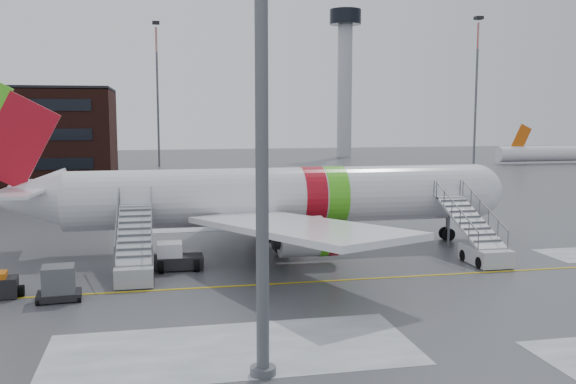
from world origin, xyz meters
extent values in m
plane|color=#494C4F|center=(0.00, 0.00, 0.00)|extent=(260.00, 260.00, 0.00)
cylinder|color=white|center=(-0.46, 8.19, 3.50)|extent=(28.00, 3.80, 3.80)
sphere|color=white|center=(13.54, 8.19, 3.50)|extent=(3.80, 3.80, 3.80)
cube|color=black|center=(14.58, 8.19, 4.00)|extent=(1.09, 1.60, 0.97)
cone|color=white|center=(-16.86, 8.19, 3.75)|extent=(5.20, 3.72, 3.72)
cube|color=#B50D1D|center=(-16.96, 8.19, 7.30)|extent=(5.27, 0.30, 6.09)
cube|color=white|center=(-16.66, 10.79, 4.40)|extent=(3.07, 4.85, 0.18)
cube|color=white|center=(-16.66, 5.59, 4.40)|extent=(3.07, 4.85, 0.18)
cube|color=white|center=(-1.46, 16.69, 2.90)|extent=(10.72, 15.97, 1.13)
cube|color=white|center=(-1.46, -0.31, 2.90)|extent=(10.72, 15.97, 1.13)
cylinder|color=white|center=(0.04, 13.39, 1.55)|extent=(3.40, 2.10, 2.10)
cylinder|color=white|center=(0.04, 2.99, 1.55)|extent=(3.40, 2.10, 2.10)
cylinder|color=#595B60|center=(11.54, 8.19, 0.90)|extent=(0.20, 0.20, 1.80)
cylinder|color=black|center=(11.54, 8.19, 0.45)|extent=(0.90, 0.56, 0.90)
cylinder|color=black|center=(-0.96, 10.59, 0.45)|extent=(0.90, 0.56, 0.90)
cylinder|color=black|center=(-0.96, 5.79, 0.45)|extent=(0.90, 0.56, 0.90)
cube|color=silver|center=(10.54, 0.89, 0.55)|extent=(2.00, 3.20, 1.00)
cube|color=silver|center=(10.54, 2.99, 2.23)|extent=(1.90, 5.87, 2.52)
cube|color=silver|center=(10.54, 6.29, 3.40)|extent=(1.90, 1.40, 0.15)
cylinder|color=#595B60|center=(10.54, 5.89, 1.70)|extent=(0.16, 0.16, 3.40)
cylinder|color=black|center=(9.64, -0.11, 0.35)|extent=(0.25, 0.70, 0.70)
cylinder|color=black|center=(11.44, 1.89, 0.35)|extent=(0.25, 0.70, 0.70)
cube|color=#A1A4A8|center=(-9.96, 0.89, 0.55)|extent=(2.00, 3.20, 1.00)
cube|color=#A1A4A8|center=(-9.96, 2.99, 2.23)|extent=(1.90, 5.87, 2.52)
cube|color=#A1A4A8|center=(-9.96, 6.29, 3.40)|extent=(1.90, 1.40, 0.15)
cylinder|color=#595B60|center=(-9.96, 5.89, 1.70)|extent=(0.16, 0.16, 3.40)
cylinder|color=black|center=(-10.86, -0.11, 0.35)|extent=(0.25, 0.70, 0.70)
cylinder|color=black|center=(-9.06, 1.89, 0.35)|extent=(0.25, 0.70, 0.70)
cube|color=black|center=(-7.54, 3.29, 0.45)|extent=(2.83, 1.54, 0.70)
cube|color=silver|center=(-8.04, 3.30, 1.16)|extent=(1.42, 1.42, 0.90)
cube|color=black|center=(-8.04, 3.30, 1.51)|extent=(1.22, 1.32, 0.15)
cylinder|color=black|center=(-8.55, 2.60, 0.35)|extent=(0.31, 0.71, 0.70)
cylinder|color=black|center=(-6.54, 2.58, 0.35)|extent=(0.31, 0.71, 0.70)
cylinder|color=black|center=(-8.54, 4.00, 0.35)|extent=(0.31, 0.71, 0.70)
cylinder|color=black|center=(-6.53, 3.98, 0.35)|extent=(0.31, 0.71, 0.70)
cube|color=black|center=(-13.44, -1.78, 0.23)|extent=(2.18, 1.67, 0.33)
cube|color=#4F5356|center=(-13.44, -1.78, 0.98)|extent=(1.62, 1.53, 1.41)
cylinder|color=black|center=(-14.37, -2.43, 0.14)|extent=(0.19, 0.29, 0.28)
cylinder|color=black|center=(-12.50, -1.12, 0.14)|extent=(0.19, 0.29, 0.28)
cylinder|color=black|center=(-15.69, -0.80, 0.29)|extent=(1.01, 0.66, 0.58)
cylinder|color=#595B60|center=(-5.27, -12.61, 9.83)|extent=(0.44, 0.44, 19.66)
cylinder|color=#595B60|center=(-5.27, -12.61, 0.15)|extent=(0.90, 0.90, 0.30)
cylinder|color=#B2B5BA|center=(30.00, 95.00, 14.00)|extent=(3.00, 3.00, 28.00)
cylinder|color=black|center=(30.00, 95.00, 28.50)|extent=(6.40, 6.40, 3.00)
cylinder|color=#595B60|center=(42.00, 62.00, 9.60)|extent=(0.36, 0.36, 19.20)
cylinder|color=#CC7272|center=(42.00, 62.00, 21.12)|extent=(0.32, 0.32, 4.32)
cube|color=black|center=(42.00, 62.00, 24.00)|extent=(1.20, 1.20, 0.50)
cylinder|color=#595B60|center=(-8.00, 78.00, 9.60)|extent=(0.36, 0.36, 19.20)
cylinder|color=#CC7272|center=(-8.00, 78.00, 21.12)|extent=(0.32, 0.32, 4.32)
cube|color=black|center=(-8.00, 78.00, 24.00)|extent=(1.20, 1.20, 0.50)
camera|label=1|loc=(-8.75, -33.53, 8.97)|focal=40.00mm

